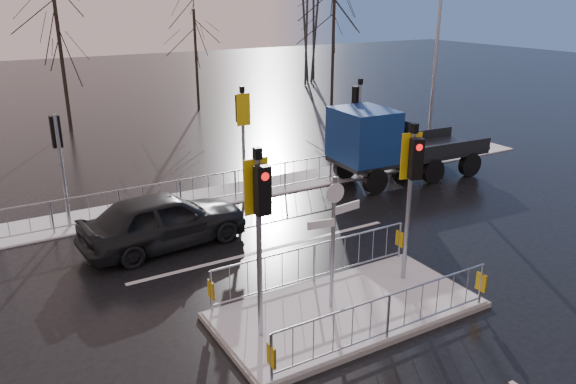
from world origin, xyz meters
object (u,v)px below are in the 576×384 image
street_lamp_right (437,56)px  traffic_island (347,297)px  car_far_lane (164,220)px  flatbed_truck (383,143)px

street_lamp_right → traffic_island: bearing=-141.3°
car_far_lane → flatbed_truck: (9.00, 1.43, 0.74)m
car_far_lane → flatbed_truck: size_ratio=0.74×
flatbed_truck → car_far_lane: bearing=-170.9°
car_far_lane → street_lamp_right: 13.76m
traffic_island → street_lamp_right: bearing=38.7°
traffic_island → street_lamp_right: (10.58, 8.49, 4.00)m
car_far_lane → flatbed_truck: bearing=-86.0°
traffic_island → car_far_lane: traffic_island is taller
traffic_island → street_lamp_right: street_lamp_right is taller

